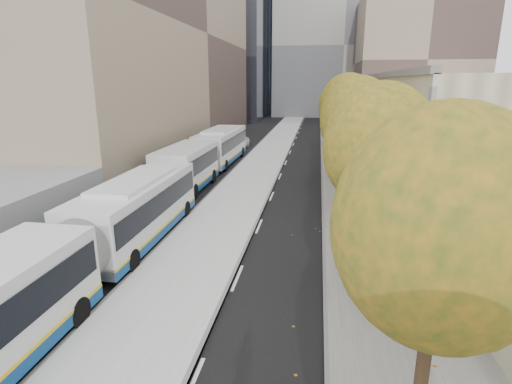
% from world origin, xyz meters
% --- Properties ---
extents(bus_platform, '(4.25, 150.00, 0.15)m').
position_xyz_m(bus_platform, '(-3.88, 35.00, 0.07)').
color(bus_platform, '#BCBCBC').
rests_on(bus_platform, ground).
extents(sidewalk, '(4.75, 150.00, 0.08)m').
position_xyz_m(sidewalk, '(4.12, 35.00, 0.04)').
color(sidewalk, gray).
rests_on(sidewalk, ground).
extents(building_tan, '(18.00, 92.00, 8.00)m').
position_xyz_m(building_tan, '(15.50, 64.00, 4.00)').
color(building_tan, tan).
rests_on(building_tan, ground).
extents(building_midrise, '(24.00, 46.00, 25.00)m').
position_xyz_m(building_midrise, '(-22.50, 41.00, 12.50)').
color(building_midrise, gray).
rests_on(building_midrise, ground).
extents(building_far_block, '(30.00, 18.00, 30.00)m').
position_xyz_m(building_far_block, '(6.00, 96.00, 15.00)').
color(building_far_block, gray).
rests_on(building_far_block, ground).
extents(bus_shelter, '(1.90, 4.40, 2.53)m').
position_xyz_m(bus_shelter, '(5.69, 10.96, 2.19)').
color(bus_shelter, '#383A3F').
rests_on(bus_shelter, sidewalk).
extents(tree_b, '(4.00, 4.00, 6.97)m').
position_xyz_m(tree_b, '(3.60, 5.00, 5.04)').
color(tree_b, '#311D13').
rests_on(tree_b, sidewalk).
extents(tree_c, '(4.20, 4.20, 7.28)m').
position_xyz_m(tree_c, '(3.60, 13.00, 5.25)').
color(tree_c, '#311D13').
rests_on(tree_c, sidewalk).
extents(tree_d, '(4.40, 4.40, 7.60)m').
position_xyz_m(tree_d, '(3.60, 22.00, 5.47)').
color(tree_d, '#311D13').
rests_on(tree_d, sidewalk).
extents(tree_e, '(4.60, 4.60, 7.92)m').
position_xyz_m(tree_e, '(3.60, 31.00, 5.69)').
color(tree_e, '#311D13').
rests_on(tree_e, sidewalk).
extents(bus_near, '(2.69, 17.82, 2.97)m').
position_xyz_m(bus_near, '(-7.21, 11.27, 1.62)').
color(bus_near, silver).
rests_on(bus_near, ground).
extents(bus_far, '(3.02, 18.89, 3.14)m').
position_xyz_m(bus_far, '(-7.85, 30.60, 1.72)').
color(bus_far, silver).
rests_on(bus_far, ground).
extents(distant_car, '(2.09, 4.46, 1.48)m').
position_xyz_m(distant_car, '(-7.83, 43.92, 0.74)').
color(distant_car, white).
rests_on(distant_car, ground).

